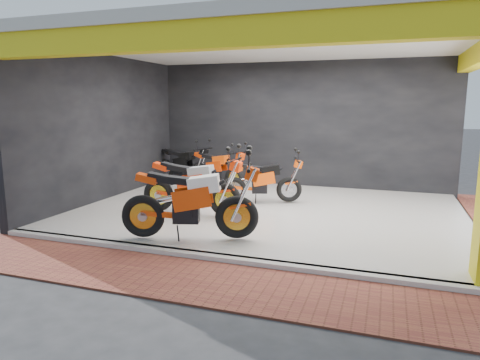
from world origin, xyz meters
name	(u,v)px	position (x,y,z in m)	size (l,w,h in m)	color
ground	(238,241)	(0.00, 0.00, 0.00)	(80.00, 80.00, 0.00)	#2D2D30
showroom_floor	(269,211)	(0.00, 2.00, 0.05)	(8.00, 6.00, 0.10)	white
showroom_ceiling	(271,42)	(0.00, 2.00, 3.60)	(8.40, 6.40, 0.20)	beige
back_wall	(299,126)	(0.00, 5.10, 1.75)	(8.20, 0.20, 3.50)	black
left_wall	(106,129)	(-4.10, 2.00, 1.75)	(0.20, 6.20, 3.50)	black
header_beam_front	(214,35)	(0.00, -1.00, 3.30)	(8.40, 0.30, 0.40)	yellow
floor_kerb	(216,258)	(0.00, -1.02, 0.05)	(8.00, 0.20, 0.10)	white
paver_front	(194,280)	(0.00, -1.80, 0.01)	(9.00, 1.40, 0.03)	brown
moto_hero	(237,196)	(0.05, -0.22, 0.85)	(2.44, 0.90, 1.49)	#D83C09
moto_row_a	(225,183)	(-0.65, 1.05, 0.80)	(2.29, 0.85, 1.40)	#FF370A
moto_row_b	(289,177)	(0.27, 2.75, 0.70)	(1.96, 0.73, 1.20)	#FF520A
moto_row_c	(234,168)	(-1.41, 3.68, 0.71)	(2.01, 0.74, 1.23)	red
moto_row_d	(199,163)	(-2.63, 4.14, 0.72)	(2.03, 0.75, 1.24)	black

